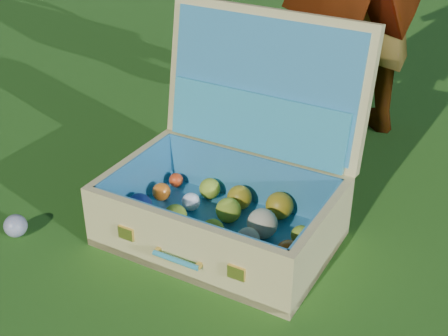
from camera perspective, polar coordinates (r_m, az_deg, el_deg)
ground at (r=1.98m, az=-0.51°, el=-4.76°), size 60.00×60.00×0.00m
stray_ball at (r=1.99m, az=-18.52°, el=-5.04°), size 0.07×0.07×0.07m
suitcase at (r=1.87m, az=1.10°, el=-0.63°), size 0.82×0.76×0.63m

